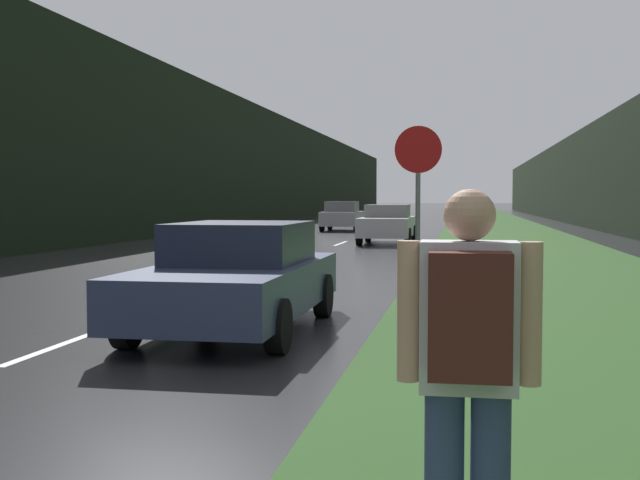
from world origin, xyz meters
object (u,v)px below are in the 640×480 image
(hitchhiker_with_backpack, at_px, (468,366))
(car_passing_near, at_px, (238,277))
(stop_sign, at_px, (418,200))
(car_oncoming, at_px, (342,216))
(car_passing_far, at_px, (387,224))

(hitchhiker_with_backpack, distance_m, car_passing_near, 7.11)
(stop_sign, bearing_deg, car_passing_near, -142.72)
(hitchhiker_with_backpack, bearing_deg, car_passing_near, 112.91)
(hitchhiker_with_backpack, distance_m, car_oncoming, 38.68)
(car_passing_near, relative_size, car_passing_far, 1.05)
(car_passing_far, relative_size, car_oncoming, 1.08)
(hitchhiker_with_backpack, bearing_deg, stop_sign, 93.83)
(car_passing_far, bearing_deg, car_passing_near, 90.00)
(hitchhiker_with_backpack, height_order, car_oncoming, hitchhiker_with_backpack)
(hitchhiker_with_backpack, relative_size, car_passing_near, 0.38)
(stop_sign, bearing_deg, hitchhiker_with_backpack, -85.25)
(car_passing_far, xyz_separation_m, car_oncoming, (-3.45, 11.49, 0.02))
(car_passing_near, bearing_deg, car_oncoming, -83.78)
(car_passing_far, bearing_deg, hitchhiker_with_backpack, 96.14)
(hitchhiker_with_backpack, height_order, car_passing_near, hitchhiker_with_backpack)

